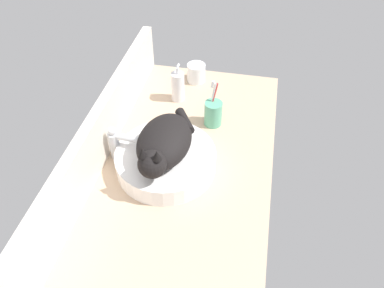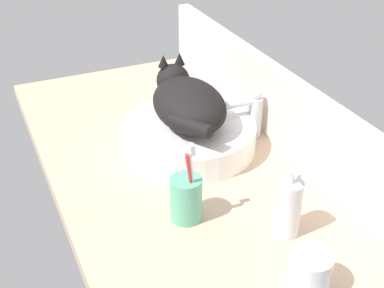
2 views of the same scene
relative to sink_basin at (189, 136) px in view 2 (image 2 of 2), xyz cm
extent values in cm
cube|color=tan|center=(2.26, -5.47, -5.39)|extent=(118.78, 60.74, 4.00)
cube|color=silver|center=(2.26, 23.10, 6.11)|extent=(118.78, 3.60, 19.01)
cylinder|color=white|center=(0.00, 0.00, 0.00)|extent=(33.80, 33.80, 6.79)
ellipsoid|color=black|center=(0.00, 0.00, 8.89)|extent=(25.90, 18.36, 11.00)
sphere|color=black|center=(-11.86, 0.66, 10.39)|extent=(8.80, 8.80, 8.80)
cone|color=black|center=(-12.98, -1.48, 15.79)|extent=(2.80, 2.80, 3.20)
cone|color=black|center=(-12.73, 2.91, 15.79)|extent=(2.80, 2.80, 3.20)
cylinder|color=black|center=(10.40, -4.41, 9.39)|extent=(11.07, 8.44, 3.20)
cylinder|color=silver|center=(1.28, 18.30, 2.11)|extent=(3.60, 3.60, 11.00)
cylinder|color=silver|center=(0.93, 13.31, 7.01)|extent=(2.89, 10.13, 2.20)
sphere|color=silver|center=(1.28, 18.30, 8.81)|extent=(2.80, 2.80, 2.80)
cylinder|color=silver|center=(38.29, 4.51, 2.79)|extent=(5.36, 5.36, 12.36)
cylinder|color=silver|center=(38.29, 4.51, 10.37)|extent=(1.20, 1.20, 2.80)
cylinder|color=silver|center=(39.49, 4.51, 11.77)|extent=(2.20, 1.00, 1.00)
cylinder|color=#5BB28E|center=(25.71, -12.05, 1.53)|extent=(6.77, 6.77, 9.85)
cylinder|color=#D13838|center=(26.84, -11.24, 5.51)|extent=(3.01, 3.88, 16.87)
cube|color=white|center=(26.84, -11.24, 14.01)|extent=(1.50, 1.21, 2.63)
cylinder|color=white|center=(26.88, -11.15, 5.51)|extent=(2.54, 3.03, 16.99)
cube|color=white|center=(26.88, -11.15, 14.01)|extent=(1.43, 1.10, 2.59)
cylinder|color=white|center=(52.94, -0.30, 0.57)|extent=(8.00, 8.00, 7.94)
cylinder|color=silver|center=(52.94, -0.30, -0.74)|extent=(7.04, 7.04, 5.30)
camera|label=1|loc=(-83.37, -25.68, 91.73)|focal=35.00mm
camera|label=2|loc=(107.23, -47.08, 68.41)|focal=50.00mm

